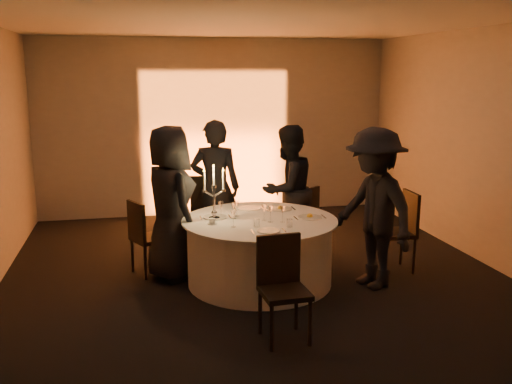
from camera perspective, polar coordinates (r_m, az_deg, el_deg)
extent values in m
plane|color=black|center=(6.82, 0.36, -9.01)|extent=(7.00, 7.00, 0.00)
plane|color=silver|center=(6.39, 0.40, 16.98)|extent=(7.00, 7.00, 0.00)
plane|color=#9E9892|center=(9.86, -4.09, 6.46)|extent=(7.00, 0.00, 7.00)
plane|color=#9E9892|center=(3.19, 14.28, -5.57)|extent=(7.00, 0.00, 7.00)
plane|color=#9E9892|center=(7.67, 22.88, 3.97)|extent=(0.00, 7.00, 7.00)
cube|color=black|center=(9.81, -3.72, -2.16)|extent=(0.25, 0.12, 0.10)
cylinder|color=black|center=(6.82, 0.36, -8.89)|extent=(0.60, 0.60, 0.03)
cylinder|color=black|center=(6.70, 0.36, -6.01)|extent=(0.20, 0.20, 0.75)
cylinder|color=silver|center=(6.70, 0.36, -6.01)|extent=(1.68, 1.68, 0.75)
cylinder|color=silver|center=(6.59, 0.37, -2.82)|extent=(1.80, 1.80, 0.02)
cube|color=black|center=(7.11, -10.48, -4.58)|extent=(0.54, 0.54, 0.05)
cube|color=black|center=(6.96, -11.88, -2.86)|extent=(0.21, 0.38, 0.46)
cylinder|color=black|center=(7.11, -8.52, -6.41)|extent=(0.04, 0.04, 0.43)
cylinder|color=black|center=(7.40, -9.86, -5.73)|extent=(0.04, 0.04, 0.43)
cylinder|color=black|center=(6.95, -11.00, -6.93)|extent=(0.04, 0.04, 0.43)
cylinder|color=black|center=(7.25, -12.27, -6.20)|extent=(0.04, 0.04, 0.43)
cube|color=black|center=(8.17, -4.78, -1.85)|extent=(0.54, 0.54, 0.05)
cube|color=black|center=(7.91, -4.95, -0.24)|extent=(0.45, 0.14, 0.52)
cylinder|color=black|center=(8.41, -3.31, -3.22)|extent=(0.04, 0.04, 0.48)
cylinder|color=black|center=(8.44, -5.93, -3.20)|extent=(0.04, 0.04, 0.48)
cylinder|color=black|center=(8.04, -3.50, -3.94)|extent=(0.04, 0.04, 0.48)
cylinder|color=black|center=(8.07, -6.24, -3.91)|extent=(0.04, 0.04, 0.48)
cube|color=black|center=(8.01, 4.38, -2.65)|extent=(0.54, 0.54, 0.05)
cube|color=black|center=(7.85, 5.41, -1.17)|extent=(0.34, 0.25, 0.44)
cylinder|color=black|center=(8.29, 4.18, -3.69)|extent=(0.04, 0.04, 0.42)
cylinder|color=black|center=(8.05, 2.69, -4.16)|extent=(0.04, 0.04, 0.42)
cylinder|color=black|center=(8.10, 6.01, -4.11)|extent=(0.04, 0.04, 0.42)
cylinder|color=black|center=(7.85, 4.55, -4.61)|extent=(0.04, 0.04, 0.42)
cube|color=black|center=(7.28, 13.67, -4.04)|extent=(0.45, 0.45, 0.05)
cube|color=black|center=(7.29, 15.20, -1.89)|extent=(0.06, 0.44, 0.50)
cylinder|color=black|center=(7.44, 11.67, -5.55)|extent=(0.04, 0.04, 0.47)
cylinder|color=black|center=(7.11, 12.79, -6.43)|extent=(0.04, 0.04, 0.47)
cylinder|color=black|center=(7.58, 14.31, -5.34)|extent=(0.04, 0.04, 0.47)
cylinder|color=black|center=(7.26, 15.53, -6.19)|extent=(0.04, 0.04, 0.47)
cube|color=black|center=(5.29, 2.89, -10.03)|extent=(0.45, 0.45, 0.05)
cube|color=black|center=(5.37, 2.26, -6.71)|extent=(0.42, 0.07, 0.48)
cylinder|color=black|center=(5.18, 1.58, -13.39)|extent=(0.04, 0.04, 0.45)
cylinder|color=black|center=(5.29, 5.41, -12.87)|extent=(0.04, 0.04, 0.45)
cylinder|color=black|center=(5.49, 0.42, -11.84)|extent=(0.04, 0.04, 0.45)
cylinder|color=black|center=(5.59, 4.04, -11.40)|extent=(0.04, 0.04, 0.45)
imported|color=black|center=(6.79, -8.60, -1.13)|extent=(0.87, 1.05, 1.84)
imported|color=black|center=(7.68, -4.10, 0.46)|extent=(0.76, 0.60, 1.83)
imported|color=black|center=(7.71, 3.18, 0.22)|extent=(1.07, 1.00, 1.75)
imported|color=black|center=(6.59, 11.72, -1.64)|extent=(0.99, 1.33, 1.84)
cylinder|color=white|center=(6.67, -4.10, -2.51)|extent=(0.28, 0.28, 0.01)
cube|color=silver|center=(6.65, -5.55, -2.59)|extent=(0.01, 0.17, 0.01)
cube|color=silver|center=(6.70, -2.66, -2.45)|extent=(0.02, 0.17, 0.01)
cylinder|color=white|center=(7.08, -0.74, -1.63)|extent=(0.29, 0.29, 0.01)
cube|color=silver|center=(7.05, -2.10, -1.70)|extent=(0.02, 0.17, 0.01)
cube|color=silver|center=(7.12, 0.60, -1.57)|extent=(0.02, 0.17, 0.01)
cylinder|color=white|center=(7.04, 2.43, -1.71)|extent=(0.29, 0.29, 0.01)
cube|color=silver|center=(7.00, 1.08, -1.79)|extent=(0.02, 0.17, 0.01)
cube|color=silver|center=(7.09, 3.76, -1.65)|extent=(0.01, 0.17, 0.01)
sphere|color=yellow|center=(7.03, 2.43, -1.38)|extent=(0.07, 0.07, 0.07)
cylinder|color=white|center=(6.67, 5.40, -2.53)|extent=(0.28, 0.28, 0.01)
cube|color=silver|center=(6.63, 3.99, -2.62)|extent=(0.02, 0.17, 0.01)
cube|color=silver|center=(6.73, 6.78, -2.45)|extent=(0.01, 0.17, 0.01)
sphere|color=yellow|center=(6.66, 5.40, -2.18)|extent=(0.07, 0.07, 0.07)
cylinder|color=white|center=(6.08, 1.24, -3.91)|extent=(0.24, 0.24, 0.01)
cube|color=silver|center=(6.05, -0.33, -4.02)|extent=(0.02, 0.17, 0.01)
cube|color=silver|center=(6.12, 2.79, -3.83)|extent=(0.02, 0.17, 0.01)
cylinder|color=white|center=(6.40, -4.40, -3.18)|extent=(0.11, 0.11, 0.01)
cylinder|color=white|center=(6.39, -4.40, -2.89)|extent=(0.07, 0.07, 0.06)
cylinder|color=silver|center=(6.61, -4.19, -2.62)|extent=(0.13, 0.13, 0.02)
sphere|color=silver|center=(6.60, -4.20, -2.11)|extent=(0.07, 0.07, 0.07)
cylinder|color=silver|center=(6.57, -4.21, -1.01)|extent=(0.03, 0.03, 0.34)
cylinder|color=silver|center=(6.53, -4.24, 0.57)|extent=(0.06, 0.06, 0.03)
cylinder|color=white|center=(6.51, -4.25, 1.57)|extent=(0.02, 0.02, 0.22)
cone|color=#FEAC2D|center=(6.48, -4.27, 2.70)|extent=(0.02, 0.02, 0.04)
cylinder|color=silver|center=(6.54, -4.70, -0.18)|extent=(0.12, 0.02, 0.08)
cylinder|color=silver|center=(6.52, -5.19, 0.10)|extent=(0.05, 0.05, 0.03)
cylinder|color=white|center=(6.50, -5.21, 1.09)|extent=(0.02, 0.02, 0.22)
cone|color=#FEAC2D|center=(6.48, -5.23, 2.22)|extent=(0.02, 0.02, 0.04)
cylinder|color=silver|center=(6.55, -3.75, -0.14)|extent=(0.12, 0.02, 0.08)
cylinder|color=silver|center=(6.55, -3.28, 0.18)|extent=(0.05, 0.05, 0.03)
cylinder|color=white|center=(6.53, -3.29, 1.17)|extent=(0.02, 0.02, 0.22)
cone|color=#FEAC2D|center=(6.51, -3.30, 2.30)|extent=(0.02, 0.02, 0.04)
cylinder|color=silver|center=(6.73, -1.93, -2.40)|extent=(0.06, 0.06, 0.01)
cylinder|color=silver|center=(6.71, -1.93, -1.97)|extent=(0.01, 0.01, 0.10)
cone|color=silver|center=(6.69, -1.93, -1.22)|extent=(0.07, 0.07, 0.09)
cylinder|color=silver|center=(6.46, 1.46, -3.01)|extent=(0.06, 0.06, 0.01)
cylinder|color=silver|center=(6.44, 1.46, -2.57)|extent=(0.01, 0.01, 0.10)
cone|color=silver|center=(6.42, 1.47, -1.79)|extent=(0.07, 0.07, 0.09)
cylinder|color=silver|center=(6.60, -2.24, -2.67)|extent=(0.06, 0.06, 0.01)
cylinder|color=silver|center=(6.59, -2.24, -2.24)|extent=(0.01, 0.01, 0.10)
cone|color=silver|center=(6.57, -2.25, -1.48)|extent=(0.07, 0.07, 0.09)
cylinder|color=silver|center=(6.68, -3.52, -2.52)|extent=(0.06, 0.06, 0.01)
cylinder|color=silver|center=(6.67, -3.52, -2.09)|extent=(0.01, 0.01, 0.10)
cone|color=silver|center=(6.65, -3.53, -1.33)|extent=(0.07, 0.07, 0.09)
cylinder|color=silver|center=(6.51, 0.81, -2.87)|extent=(0.06, 0.06, 0.01)
cylinder|color=silver|center=(6.50, 0.81, -2.43)|extent=(0.01, 0.01, 0.10)
cone|color=silver|center=(6.48, 0.82, -1.66)|extent=(0.07, 0.07, 0.09)
cylinder|color=silver|center=(6.25, -2.27, -3.52)|extent=(0.06, 0.06, 0.01)
cylinder|color=silver|center=(6.24, -2.28, -3.06)|extent=(0.01, 0.01, 0.10)
cone|color=silver|center=(6.22, -2.28, -2.26)|extent=(0.07, 0.07, 0.09)
cylinder|color=silver|center=(6.45, 2.66, -3.04)|extent=(0.06, 0.06, 0.01)
cylinder|color=silver|center=(6.44, 2.67, -2.59)|extent=(0.01, 0.01, 0.10)
cone|color=silver|center=(6.41, 2.68, -1.81)|extent=(0.07, 0.07, 0.09)
cylinder|color=silver|center=(6.25, 0.07, -3.11)|extent=(0.07, 0.07, 0.09)
cylinder|color=silver|center=(6.26, 3.37, -3.11)|extent=(0.07, 0.07, 0.09)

